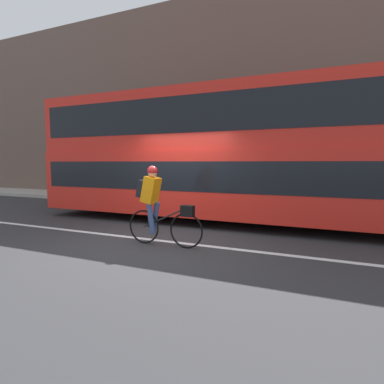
# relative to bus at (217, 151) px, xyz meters

# --- Properties ---
(ground_plane) EXTENTS (80.00, 80.00, 0.00)m
(ground_plane) POSITION_rel_bus_xyz_m (-0.53, -2.62, -2.06)
(ground_plane) COLOR #2D2D30
(road_center_line) EXTENTS (50.00, 0.14, 0.01)m
(road_center_line) POSITION_rel_bus_xyz_m (-0.53, -2.64, -2.06)
(road_center_line) COLOR silver
(road_center_line) RESTS_ON ground_plane
(sidewalk_curb) EXTENTS (60.00, 2.15, 0.16)m
(sidewalk_curb) POSITION_rel_bus_xyz_m (-0.53, 3.20, -1.98)
(sidewalk_curb) COLOR #A8A399
(sidewalk_curb) RESTS_ON ground_plane
(building_facade) EXTENTS (60.00, 0.30, 8.96)m
(building_facade) POSITION_rel_bus_xyz_m (-0.53, 4.43, 2.42)
(building_facade) COLOR brown
(building_facade) RESTS_ON ground_plane
(bus) EXTENTS (10.74, 2.61, 3.73)m
(bus) POSITION_rel_bus_xyz_m (0.00, 0.00, 0.00)
(bus) COLOR black
(bus) RESTS_ON ground_plane
(cyclist_on_bike) EXTENTS (1.72, 0.32, 1.67)m
(cyclist_on_bike) POSITION_rel_bus_xyz_m (-0.36, -2.95, -1.17)
(cyclist_on_bike) COLOR black
(cyclist_on_bike) RESTS_ON ground_plane
(trash_bin) EXTENTS (0.58, 0.58, 0.82)m
(trash_bin) POSITION_rel_bus_xyz_m (-5.34, 3.09, -1.49)
(trash_bin) COLOR #262628
(trash_bin) RESTS_ON sidewalk_curb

